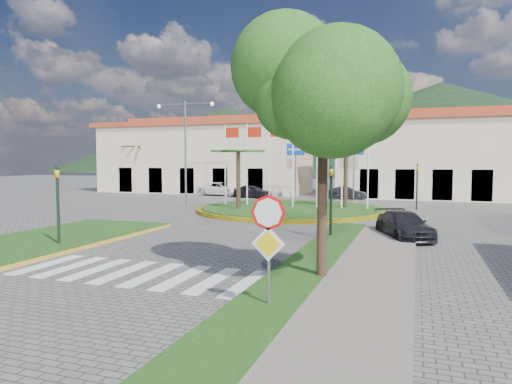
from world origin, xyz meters
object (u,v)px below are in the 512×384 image
(stop_sign, at_px, (268,233))
(white_van, at_px, (221,189))
(roundabout_island, at_px, (291,209))
(car_dark_b, at_px, (348,193))
(car_side_right, at_px, (404,225))
(car_dark_a, at_px, (253,191))
(deciduous_tree, at_px, (323,96))

(stop_sign, xyz_separation_m, white_van, (-15.06, 31.44, -1.14))
(roundabout_island, relative_size, car_dark_b, 3.71)
(stop_sign, xyz_separation_m, car_dark_b, (-2.76, 31.72, -1.23))
(white_van, xyz_separation_m, car_side_right, (17.66, -20.13, -0.07))
(roundabout_island, bearing_deg, stop_sign, -76.27)
(roundabout_island, height_order, car_side_right, roundabout_island)
(car_side_right, bearing_deg, stop_sign, -124.74)
(car_dark_a, bearing_deg, car_side_right, -134.84)
(stop_sign, distance_m, car_dark_b, 31.86)
(car_dark_a, relative_size, car_side_right, 0.89)
(deciduous_tree, distance_m, car_side_right, 9.67)
(deciduous_tree, height_order, car_side_right, deciduous_tree)
(car_side_right, bearing_deg, roundabout_island, 108.88)
(white_van, relative_size, car_dark_b, 1.38)
(deciduous_tree, bearing_deg, white_van, 118.88)
(deciduous_tree, height_order, car_dark_a, deciduous_tree)
(stop_sign, xyz_separation_m, car_side_right, (2.60, 11.31, -1.21))
(roundabout_island, xyz_separation_m, car_dark_b, (2.13, 11.68, 0.39))
(stop_sign, xyz_separation_m, deciduous_tree, (0.60, 3.04, 3.38))
(car_dark_a, distance_m, car_side_right, 23.20)
(stop_sign, bearing_deg, car_dark_a, 110.54)
(white_van, height_order, car_dark_b, white_van)
(deciduous_tree, xyz_separation_m, white_van, (-15.66, 28.40, -4.52))
(roundabout_island, height_order, white_van, roundabout_island)
(car_dark_b, height_order, car_side_right, car_side_right)
(deciduous_tree, xyz_separation_m, car_side_right, (2.00, 8.28, -4.59))
(deciduous_tree, height_order, car_dark_b, deciduous_tree)
(white_van, distance_m, car_side_right, 26.78)
(deciduous_tree, height_order, white_van, deciduous_tree)
(stop_sign, distance_m, car_dark_a, 32.00)
(car_dark_a, bearing_deg, car_dark_b, -69.56)
(stop_sign, relative_size, white_van, 0.56)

